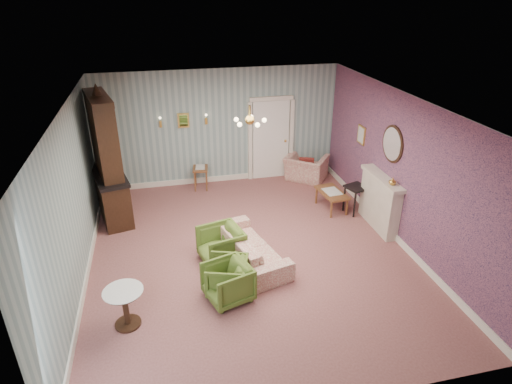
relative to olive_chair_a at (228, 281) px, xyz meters
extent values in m
plane|color=#915954|center=(0.65, 1.23, -0.36)|extent=(7.00, 7.00, 0.00)
plane|color=white|center=(0.65, 1.23, 2.54)|extent=(7.00, 7.00, 0.00)
plane|color=gray|center=(0.65, 4.73, 1.09)|extent=(6.00, 0.00, 6.00)
plane|color=gray|center=(0.65, -2.27, 1.09)|extent=(6.00, 0.00, 6.00)
plane|color=gray|center=(-2.35, 1.23, 1.09)|extent=(0.00, 7.00, 7.00)
plane|color=gray|center=(3.65, 1.23, 1.09)|extent=(0.00, 7.00, 7.00)
plane|color=#B95C70|center=(3.63, 1.23, 1.09)|extent=(0.00, 7.00, 7.00)
imported|color=#4F6925|center=(0.00, 0.00, 0.00)|extent=(0.83, 0.85, 0.71)
imported|color=#4F6925|center=(0.02, 0.19, -0.02)|extent=(0.78, 0.81, 0.67)
imported|color=#4F6925|center=(0.06, 1.08, 0.02)|extent=(0.84, 0.88, 0.76)
imported|color=#A44442|center=(0.61, 1.01, 0.03)|extent=(1.04, 2.03, 0.76)
imported|color=#A44442|center=(2.82, 4.30, 0.08)|extent=(1.19, 1.14, 0.88)
imported|color=gold|center=(3.49, 1.23, 0.88)|extent=(0.15, 0.15, 0.15)
cube|color=maroon|center=(2.77, 4.15, 0.12)|extent=(0.41, 0.28, 0.39)
camera|label=1|loc=(-0.84, -5.67, 4.38)|focal=30.48mm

